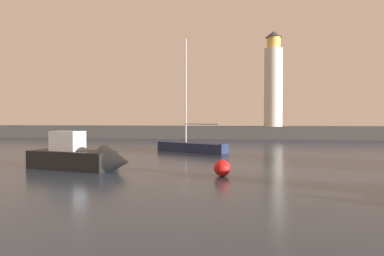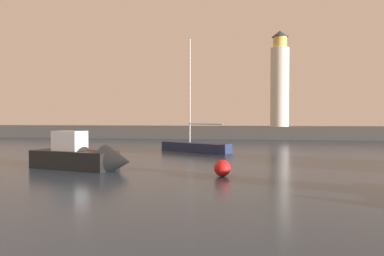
# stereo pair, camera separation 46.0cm
# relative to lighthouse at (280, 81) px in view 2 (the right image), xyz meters

# --- Properties ---
(ground_plane) EXTENTS (220.00, 220.00, 0.00)m
(ground_plane) POSITION_rel_lighthouse_xyz_m (-6.28, -25.13, -7.98)
(ground_plane) COLOR #2D3D51
(breakwater) EXTENTS (85.81, 4.59, 1.72)m
(breakwater) POSITION_rel_lighthouse_xyz_m (-6.28, 0.00, -7.12)
(breakwater) COLOR #423F3D
(breakwater) RESTS_ON ground_plane
(lighthouse) EXTENTS (2.53, 2.53, 13.23)m
(lighthouse) POSITION_rel_lighthouse_xyz_m (0.00, 0.00, 0.00)
(lighthouse) COLOR silver
(lighthouse) RESTS_ON breakwater
(motorboat_0) EXTENTS (6.64, 3.39, 2.49)m
(motorboat_0) POSITION_rel_lighthouse_xyz_m (-13.46, -32.79, -7.30)
(motorboat_0) COLOR black
(motorboat_0) RESTS_ON ground_plane
(sailboat_moored) EXTENTS (6.49, 5.15, 9.82)m
(sailboat_moored) POSITION_rel_lighthouse_xyz_m (-8.82, -20.90, -7.52)
(sailboat_moored) COLOR #1E284C
(sailboat_moored) RESTS_ON ground_plane
(mooring_buoy) EXTENTS (0.83, 0.83, 0.83)m
(mooring_buoy) POSITION_rel_lighthouse_xyz_m (-5.57, -34.17, -7.57)
(mooring_buoy) COLOR red
(mooring_buoy) RESTS_ON ground_plane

